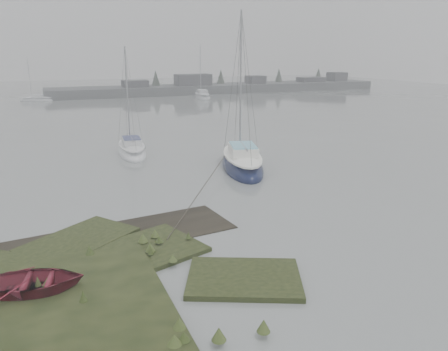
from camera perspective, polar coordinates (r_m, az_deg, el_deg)
ground at (r=42.38m, az=-16.11°, el=5.82°), size 160.00×160.00×0.00m
far_shoreline at (r=80.20m, az=0.46°, el=11.48°), size 60.00×8.00×4.15m
sailboat_main at (r=26.84m, az=2.38°, el=1.59°), size 4.24×7.46×10.01m
sailboat_white at (r=31.31m, az=-11.95°, el=3.19°), size 2.29×5.72×7.89m
sailboat_far_b at (r=68.77m, az=-2.88°, el=10.25°), size 2.85×6.41×8.74m
sailboat_far_c at (r=69.92m, az=-23.29°, el=9.04°), size 4.82×2.62×6.47m
dinghy at (r=14.08m, az=-23.80°, el=-12.57°), size 3.29×2.65×0.60m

